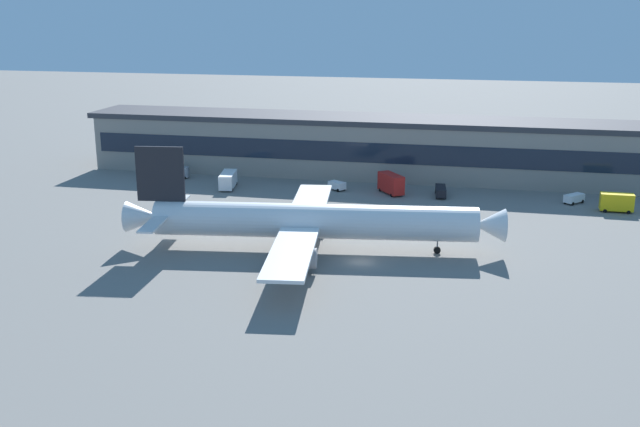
# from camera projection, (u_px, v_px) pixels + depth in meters

# --- Properties ---
(ground_plane) EXTENTS (600.00, 600.00, 0.00)m
(ground_plane) POSITION_uv_depth(u_px,v_px,m) (361.00, 262.00, 112.40)
(ground_plane) COLOR slate
(terminal_building) EXTENTS (147.79, 15.87, 13.46)m
(terminal_building) POSITION_uv_depth(u_px,v_px,m) (404.00, 148.00, 166.93)
(terminal_building) COLOR gray
(terminal_building) RESTS_ON ground_plane
(airliner) EXTENTS (60.30, 51.81, 16.43)m
(airliner) POSITION_uv_depth(u_px,v_px,m) (309.00, 221.00, 116.54)
(airliner) COLOR white
(airliner) RESTS_ON ground_plane
(belt_loader) EXTENTS (2.65, 6.57, 1.95)m
(belt_loader) POSITION_uv_depth(u_px,v_px,m) (441.00, 191.00, 151.15)
(belt_loader) COLOR black
(belt_loader) RESTS_ON ground_plane
(fuel_truck) EXTENTS (4.26, 8.77, 3.35)m
(fuel_truck) POSITION_uv_depth(u_px,v_px,m) (228.00, 180.00, 157.49)
(fuel_truck) COLOR white
(fuel_truck) RESTS_ON ground_plane
(baggage_tug) EXTENTS (4.11, 3.65, 1.85)m
(baggage_tug) POSITION_uv_depth(u_px,v_px,m) (337.00, 185.00, 156.05)
(baggage_tug) COLOR white
(baggage_tug) RESTS_ON ground_plane
(catering_truck) EXTENTS (6.29, 7.38, 4.15)m
(catering_truck) POSITION_uv_depth(u_px,v_px,m) (391.00, 183.00, 152.69)
(catering_truck) COLOR red
(catering_truck) RESTS_ON ground_plane
(follow_me_car) EXTENTS (4.37, 4.53, 1.85)m
(follow_me_car) POSITION_uv_depth(u_px,v_px,m) (574.00, 198.00, 145.58)
(follow_me_car) COLOR white
(follow_me_car) RESTS_ON ground_plane
(crew_van) EXTENTS (5.55, 3.25, 2.55)m
(crew_van) POSITION_uv_depth(u_px,v_px,m) (176.00, 172.00, 166.81)
(crew_van) COLOR gray
(crew_van) RESTS_ON ground_plane
(stair_truck) EXTENTS (6.03, 2.53, 3.55)m
(stair_truck) POSITION_uv_depth(u_px,v_px,m) (617.00, 202.00, 139.29)
(stair_truck) COLOR yellow
(stair_truck) RESTS_ON ground_plane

